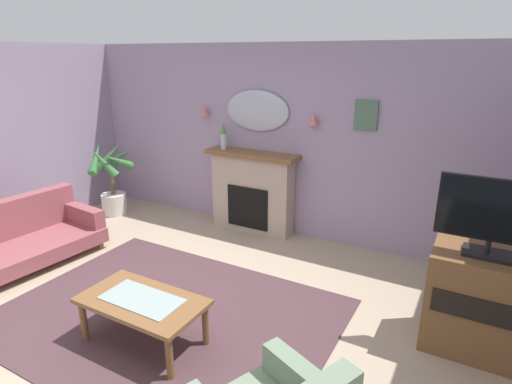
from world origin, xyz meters
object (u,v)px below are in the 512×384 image
Objects in this scene: mantel_vase_centre at (223,134)px; potted_plant_tall_palm at (112,180)px; coffee_table at (142,305)px; tv_flatscreen at (494,216)px; floral_couch at (21,238)px; wall_mirror at (257,111)px; wall_sconce_right at (313,119)px; wall_sconce_left at (204,111)px; framed_picture at (366,115)px; tv_cabinet at (477,302)px; fireplace at (252,192)px.

potted_plant_tall_palm is at bearing -164.58° from mantel_vase_centre.
mantel_vase_centre is 2.96m from coffee_table.
floral_couch is at bearing -169.57° from tv_flatscreen.
wall_sconce_right is at bearing -3.37° from wall_mirror.
floral_couch is (-1.11, -2.35, -1.34)m from wall_sconce_left.
tv_flatscreen reaches higher than potted_plant_tall_palm.
wall_mirror is at bearing -179.62° from framed_picture.
wall_sconce_left is 0.08× the size of floral_couch.
mantel_vase_centre is at bearing 159.09° from tv_cabinet.
mantel_vase_centre reaches higher than tv_cabinet.
fireplace is at bearing -173.84° from wall_sconce_right.
mantel_vase_centre is 0.59m from wall_mirror.
tv_cabinet is 1.07× the size of tv_flatscreen.
wall_sconce_left is 1.70m from wall_sconce_right.
wall_sconce_right is (1.30, 0.12, 0.29)m from mantel_vase_centre.
coffee_table is 2.42m from floral_couch.
framed_picture is at bearing 134.19° from tv_flatscreen.
fireplace is 3.33m from tv_flatscreen.
wall_sconce_right reaches higher than potted_plant_tall_palm.
coffee_table is (-1.07, -2.83, -1.37)m from framed_picture.
tv_cabinet reaches higher than coffee_table.
wall_sconce_left is at bearing 180.00° from wall_sconce_right.
floral_couch is at bearing -145.12° from framed_picture.
coffee_table is at bearing -152.00° from tv_cabinet.
wall_sconce_right is 0.08× the size of floral_couch.
tv_cabinet is at bearing 28.00° from coffee_table.
wall_mirror reaches higher than floral_couch.
tv_cabinet is at bearing 10.66° from floral_couch.
wall_sconce_right is (1.70, 0.00, 0.00)m from wall_sconce_left.
tv_cabinet is (2.11, -1.42, -1.21)m from wall_sconce_right.
wall_sconce_left is at bearing 159.52° from tv_cabinet.
framed_picture is 0.31× the size of potted_plant_tall_palm.
coffee_table is at bearing -80.92° from fireplace.
wall_mirror reaches higher than wall_sconce_left.
wall_sconce_left is 4.10m from tv_flatscreen.
tv_flatscreen is (4.92, 0.91, 0.93)m from floral_couch.
mantel_vase_centre is 1.06× the size of framed_picture.
framed_picture is 2.46m from tv_cabinet.
floral_couch is (-2.39, 0.42, -0.06)m from coffee_table.
framed_picture reaches higher than tv_cabinet.
tv_flatscreen is at bearing -9.04° from potted_plant_tall_palm.
mantel_vase_centre reaches higher than coffee_table.
tv_flatscreen is at bearing -24.54° from fireplace.
floral_couch is at bearing -169.34° from tv_cabinet.
wall_sconce_right reaches higher than tv_flatscreen.
mantel_vase_centre is 2.73× the size of wall_sconce_left.
floral_couch is (-1.96, -2.26, -0.25)m from fireplace.
fireplace is 1.15m from wall_mirror.
coffee_table is (0.43, -2.82, -1.33)m from wall_mirror.
framed_picture is (1.50, 0.01, 0.04)m from wall_mirror.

